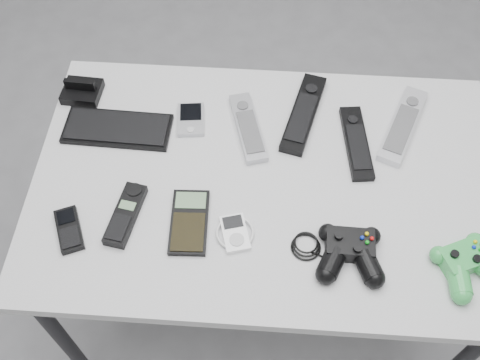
# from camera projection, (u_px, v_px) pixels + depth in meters

# --- Properties ---
(floor) EXTENTS (3.50, 3.50, 0.00)m
(floor) POSITION_uv_depth(u_px,v_px,m) (250.00, 292.00, 1.86)
(floor) COLOR slate
(floor) RESTS_ON ground
(desk) EXTENTS (1.05, 0.68, 0.70)m
(desk) POSITION_uv_depth(u_px,v_px,m) (266.00, 194.00, 1.31)
(desk) COLOR #AEAEB0
(desk) RESTS_ON floor
(pda_keyboard) EXTENTS (0.26, 0.11, 0.02)m
(pda_keyboard) POSITION_uv_depth(u_px,v_px,m) (117.00, 128.00, 1.33)
(pda_keyboard) COLOR black
(pda_keyboard) RESTS_ON desk
(dock_bracket) EXTENTS (0.10, 0.09, 0.05)m
(dock_bracket) POSITION_uv_depth(u_px,v_px,m) (81.00, 88.00, 1.38)
(dock_bracket) COLOR black
(dock_bracket) RESTS_ON desk
(pda) EXTENTS (0.07, 0.10, 0.02)m
(pda) POSITION_uv_depth(u_px,v_px,m) (191.00, 119.00, 1.34)
(pda) COLOR #A9AAB0
(pda) RESTS_ON desk
(remote_silver_a) EXTENTS (0.11, 0.21, 0.02)m
(remote_silver_a) POSITION_uv_depth(u_px,v_px,m) (248.00, 127.00, 1.33)
(remote_silver_a) COLOR #A9AAB0
(remote_silver_a) RESTS_ON desk
(remote_black_a) EXTENTS (0.11, 0.25, 0.02)m
(remote_black_a) POSITION_uv_depth(u_px,v_px,m) (304.00, 113.00, 1.35)
(remote_black_a) COLOR black
(remote_black_a) RESTS_ON desk
(remote_black_b) EXTENTS (0.07, 0.21, 0.02)m
(remote_black_b) POSITION_uv_depth(u_px,v_px,m) (356.00, 142.00, 1.30)
(remote_black_b) COLOR black
(remote_black_b) RESTS_ON desk
(remote_silver_b) EXTENTS (0.14, 0.24, 0.02)m
(remote_silver_b) POSITION_uv_depth(u_px,v_px,m) (403.00, 125.00, 1.33)
(remote_silver_b) COLOR silver
(remote_silver_b) RESTS_ON desk
(mobile_phone) EXTENTS (0.08, 0.12, 0.02)m
(mobile_phone) POSITION_uv_depth(u_px,v_px,m) (69.00, 229.00, 1.18)
(mobile_phone) COLOR black
(mobile_phone) RESTS_ON desk
(cordless_handset) EXTENTS (0.07, 0.16, 0.02)m
(cordless_handset) POSITION_uv_depth(u_px,v_px,m) (125.00, 214.00, 1.19)
(cordless_handset) COLOR black
(cordless_handset) RESTS_ON desk
(calculator) EXTENTS (0.08, 0.16, 0.02)m
(calculator) POSITION_uv_depth(u_px,v_px,m) (189.00, 222.00, 1.19)
(calculator) COLOR black
(calculator) RESTS_ON desk
(mp3_player) EXTENTS (0.10, 0.10, 0.02)m
(mp3_player) POSITION_uv_depth(u_px,v_px,m) (235.00, 233.00, 1.17)
(mp3_player) COLOR white
(mp3_player) RESTS_ON desk
(controller_black) EXTENTS (0.24, 0.15, 0.05)m
(controller_black) POSITION_uv_depth(u_px,v_px,m) (350.00, 251.00, 1.13)
(controller_black) COLOR black
(controller_black) RESTS_ON desk
(controller_green) EXTENTS (0.18, 0.18, 0.04)m
(controller_green) POSITION_uv_depth(u_px,v_px,m) (468.00, 263.00, 1.12)
(controller_green) COLOR green
(controller_green) RESTS_ON desk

